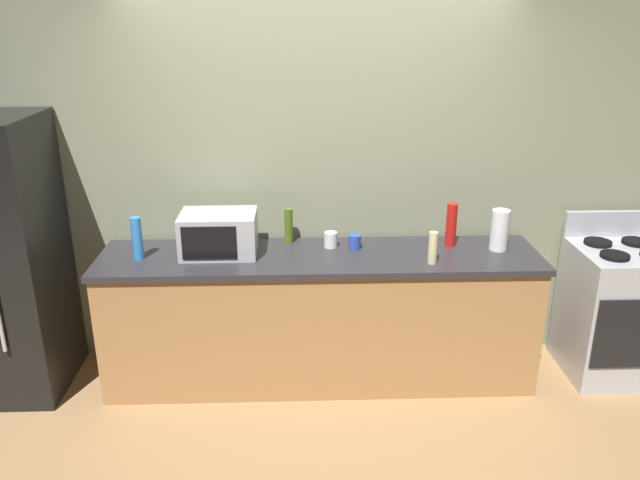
{
  "coord_description": "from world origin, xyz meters",
  "views": [
    {
      "loc": [
        -0.14,
        -3.36,
        2.39
      ],
      "look_at": [
        0.0,
        0.4,
        1.0
      ],
      "focal_mm": 35.41,
      "sensor_mm": 36.0,
      "label": 1
    }
  ],
  "objects_px": {
    "bottle_hand_soap": "(433,248)",
    "bottle_spray_cleaner": "(137,238)",
    "bottle_olive_oil": "(289,226)",
    "microwave": "(219,234)",
    "mug_white": "(331,240)",
    "mug_blue": "(355,242)",
    "paper_towel_roll": "(500,230)",
    "stove_range": "(615,311)",
    "bottle_hot_sauce": "(451,225)"
  },
  "relations": [
    {
      "from": "mug_white",
      "to": "mug_blue",
      "type": "relative_size",
      "value": 1.08
    },
    {
      "from": "mug_blue",
      "to": "microwave",
      "type": "bearing_deg",
      "value": -176.63
    },
    {
      "from": "microwave",
      "to": "bottle_olive_oil",
      "type": "xyz_separation_m",
      "value": [
        0.44,
        0.19,
        -0.02
      ]
    },
    {
      "from": "paper_towel_roll",
      "to": "bottle_hot_sauce",
      "type": "xyz_separation_m",
      "value": [
        -0.3,
        0.08,
        0.01
      ]
    },
    {
      "from": "stove_range",
      "to": "bottle_hot_sauce",
      "type": "distance_m",
      "value": 1.28
    },
    {
      "from": "bottle_hot_sauce",
      "to": "bottle_olive_oil",
      "type": "xyz_separation_m",
      "value": [
        -1.07,
        0.1,
        -0.03
      ]
    },
    {
      "from": "paper_towel_roll",
      "to": "bottle_olive_oil",
      "type": "height_order",
      "value": "paper_towel_roll"
    },
    {
      "from": "bottle_spray_cleaner",
      "to": "mug_white",
      "type": "distance_m",
      "value": 1.23
    },
    {
      "from": "paper_towel_roll",
      "to": "stove_range",
      "type": "bearing_deg",
      "value": -3.47
    },
    {
      "from": "mug_blue",
      "to": "bottle_hot_sauce",
      "type": "bearing_deg",
      "value": 2.77
    },
    {
      "from": "bottle_hot_sauce",
      "to": "bottle_spray_cleaner",
      "type": "relative_size",
      "value": 1.06
    },
    {
      "from": "mug_white",
      "to": "microwave",
      "type": "bearing_deg",
      "value": -173.07
    },
    {
      "from": "bottle_olive_oil",
      "to": "microwave",
      "type": "bearing_deg",
      "value": -157.22
    },
    {
      "from": "bottle_olive_oil",
      "to": "bottle_hand_soap",
      "type": "bearing_deg",
      "value": -24.4
    },
    {
      "from": "bottle_spray_cleaner",
      "to": "mug_blue",
      "type": "relative_size",
      "value": 2.91
    },
    {
      "from": "stove_range",
      "to": "microwave",
      "type": "relative_size",
      "value": 2.25
    },
    {
      "from": "bottle_spray_cleaner",
      "to": "bottle_olive_oil",
      "type": "relative_size",
      "value": 1.16
    },
    {
      "from": "bottle_hand_soap",
      "to": "bottle_spray_cleaner",
      "type": "bearing_deg",
      "value": 175.63
    },
    {
      "from": "mug_white",
      "to": "stove_range",
      "type": "bearing_deg",
      "value": -4.04
    },
    {
      "from": "paper_towel_roll",
      "to": "mug_blue",
      "type": "bearing_deg",
      "value": 176.98
    },
    {
      "from": "bottle_hot_sauce",
      "to": "mug_blue",
      "type": "distance_m",
      "value": 0.65
    },
    {
      "from": "paper_towel_roll",
      "to": "bottle_spray_cleaner",
      "type": "bearing_deg",
      "value": -178.03
    },
    {
      "from": "stove_range",
      "to": "mug_blue",
      "type": "height_order",
      "value": "stove_range"
    },
    {
      "from": "stove_range",
      "to": "bottle_olive_oil",
      "type": "distance_m",
      "value": 2.28
    },
    {
      "from": "microwave",
      "to": "paper_towel_roll",
      "type": "relative_size",
      "value": 1.78
    },
    {
      "from": "bottle_hot_sauce",
      "to": "mug_blue",
      "type": "bearing_deg",
      "value": -177.23
    },
    {
      "from": "paper_towel_roll",
      "to": "mug_blue",
      "type": "relative_size",
      "value": 2.85
    },
    {
      "from": "bottle_hot_sauce",
      "to": "bottle_hand_soap",
      "type": "bearing_deg",
      "value": -121.13
    },
    {
      "from": "bottle_hot_sauce",
      "to": "bottle_olive_oil",
      "type": "height_order",
      "value": "bottle_hot_sauce"
    },
    {
      "from": "microwave",
      "to": "paper_towel_roll",
      "type": "height_order",
      "value": "same"
    },
    {
      "from": "stove_range",
      "to": "bottle_hot_sauce",
      "type": "xyz_separation_m",
      "value": [
        -1.13,
        0.13,
        0.58
      ]
    },
    {
      "from": "stove_range",
      "to": "microwave",
      "type": "height_order",
      "value": "microwave"
    },
    {
      "from": "mug_white",
      "to": "mug_blue",
      "type": "xyz_separation_m",
      "value": [
        0.16,
        -0.04,
        -0.0
      ]
    },
    {
      "from": "microwave",
      "to": "mug_blue",
      "type": "bearing_deg",
      "value": 3.37
    },
    {
      "from": "microwave",
      "to": "bottle_spray_cleaner",
      "type": "xyz_separation_m",
      "value": [
        -0.5,
        -0.08,
        0.0
      ]
    },
    {
      "from": "bottle_hand_soap",
      "to": "mug_blue",
      "type": "height_order",
      "value": "bottle_hand_soap"
    },
    {
      "from": "mug_white",
      "to": "bottle_hot_sauce",
      "type": "bearing_deg",
      "value": -0.36
    },
    {
      "from": "mug_blue",
      "to": "paper_towel_roll",
      "type": "bearing_deg",
      "value": -3.02
    },
    {
      "from": "microwave",
      "to": "bottle_hot_sauce",
      "type": "distance_m",
      "value": 1.52
    },
    {
      "from": "bottle_spray_cleaner",
      "to": "bottle_hot_sauce",
      "type": "bearing_deg",
      "value": 4.54
    },
    {
      "from": "bottle_hand_soap",
      "to": "bottle_hot_sauce",
      "type": "distance_m",
      "value": 0.35
    },
    {
      "from": "paper_towel_roll",
      "to": "bottle_hand_soap",
      "type": "bearing_deg",
      "value": -155.42
    },
    {
      "from": "bottle_spray_cleaner",
      "to": "mug_blue",
      "type": "bearing_deg",
      "value": 5.36
    },
    {
      "from": "microwave",
      "to": "bottle_spray_cleaner",
      "type": "bearing_deg",
      "value": -171.17
    },
    {
      "from": "paper_towel_roll",
      "to": "bottle_hand_soap",
      "type": "distance_m",
      "value": 0.53
    },
    {
      "from": "paper_towel_roll",
      "to": "bottle_hot_sauce",
      "type": "bearing_deg",
      "value": 164.94
    },
    {
      "from": "bottle_hot_sauce",
      "to": "mug_blue",
      "type": "relative_size",
      "value": 3.08
    },
    {
      "from": "bottle_hot_sauce",
      "to": "bottle_spray_cleaner",
      "type": "height_order",
      "value": "bottle_hot_sauce"
    },
    {
      "from": "paper_towel_roll",
      "to": "mug_blue",
      "type": "distance_m",
      "value": 0.94
    },
    {
      "from": "bottle_hand_soap",
      "to": "mug_blue",
      "type": "bearing_deg",
      "value": 149.56
    }
  ]
}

